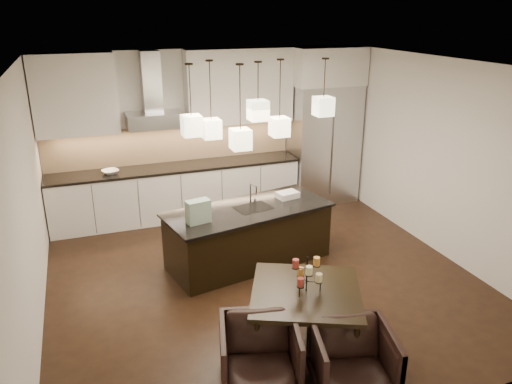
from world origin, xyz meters
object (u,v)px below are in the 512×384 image
object	(u,v)px
dining_table	(305,318)
armchair_left	(260,357)
island_body	(248,236)
refrigerator	(323,144)
armchair_right	(352,362)

from	to	relation	value
dining_table	armchair_left	size ratio (longest dim) A/B	1.48
island_body	dining_table	size ratio (longest dim) A/B	1.99
refrigerator	dining_table	xyz separation A→B (m)	(-2.17, -3.92, -0.74)
armchair_right	armchair_left	bearing A→B (deg)	169.57
refrigerator	island_body	world-z (taller)	refrigerator
island_body	armchair_left	size ratio (longest dim) A/B	2.95
armchair_left	armchair_right	size ratio (longest dim) A/B	1.01
dining_table	armchair_left	bearing A→B (deg)	-122.84
refrigerator	armchair_right	xyz separation A→B (m)	(-2.06, -4.71, -0.73)
refrigerator	island_body	bearing A→B (deg)	-137.78
island_body	dining_table	world-z (taller)	island_body
island_body	armchair_right	world-z (taller)	island_body
island_body	refrigerator	bearing A→B (deg)	30.86
island_body	armchair_right	size ratio (longest dim) A/B	2.98
refrigerator	armchair_right	bearing A→B (deg)	-113.60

